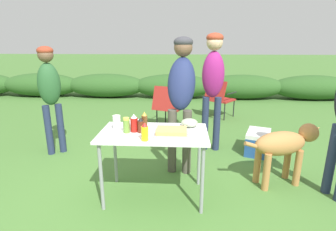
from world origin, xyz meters
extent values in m
plane|color=#477533|center=(0.00, 0.00, 0.00)|extent=(60.00, 60.00, 0.00)
ellipsoid|color=#2D5623|center=(-4.00, 5.12, 0.35)|extent=(2.40, 0.90, 0.69)
ellipsoid|color=#2D5623|center=(-2.00, 5.12, 0.35)|extent=(2.40, 0.90, 0.69)
ellipsoid|color=#2D5623|center=(0.00, 5.12, 0.35)|extent=(2.40, 0.90, 0.69)
ellipsoid|color=#2D5623|center=(2.00, 5.12, 0.35)|extent=(2.40, 0.90, 0.69)
ellipsoid|color=#2D5623|center=(4.00, 5.12, 0.35)|extent=(2.40, 0.90, 0.69)
cube|color=white|center=(0.00, 0.00, 0.73)|extent=(1.10, 0.64, 0.02)
cylinder|color=gray|center=(-0.49, -0.27, 0.36)|extent=(0.04, 0.04, 0.71)
cylinder|color=gray|center=(0.49, -0.27, 0.36)|extent=(0.04, 0.04, 0.71)
cylinder|color=gray|center=(-0.49, 0.27, 0.36)|extent=(0.04, 0.04, 0.71)
cylinder|color=gray|center=(0.49, 0.27, 0.36)|extent=(0.04, 0.04, 0.71)
cube|color=#9E9EA3|center=(0.18, -0.05, 0.75)|extent=(0.34, 0.26, 0.02)
cube|color=tan|center=(0.18, -0.05, 0.78)|extent=(0.30, 0.22, 0.04)
cylinder|color=white|center=(-0.23, 0.18, 0.76)|extent=(0.21, 0.21, 0.05)
ellipsoid|color=#ADBC99|center=(0.37, 0.20, 0.78)|extent=(0.18, 0.18, 0.09)
cylinder|color=white|center=(-0.39, 0.04, 0.82)|extent=(0.08, 0.08, 0.16)
cylinder|color=yellow|center=(-0.06, -0.23, 0.81)|extent=(0.07, 0.07, 0.14)
cone|color=red|center=(-0.06, -0.23, 0.90)|extent=(0.06, 0.06, 0.04)
cylinder|color=olive|center=(-0.27, -0.03, 0.81)|extent=(0.07, 0.07, 0.13)
cylinder|color=#D1CC47|center=(-0.27, -0.03, 0.89)|extent=(0.06, 0.06, 0.02)
cylinder|color=#562314|center=(-0.13, -0.02, 0.80)|extent=(0.07, 0.07, 0.12)
cone|color=black|center=(-0.13, -0.02, 0.88)|extent=(0.06, 0.06, 0.03)
cylinder|color=red|center=(-0.20, 0.01, 0.81)|extent=(0.07, 0.07, 0.15)
cone|color=white|center=(-0.20, 0.01, 0.91)|extent=(0.06, 0.06, 0.04)
cylinder|color=brown|center=(-0.10, 0.07, 0.82)|extent=(0.06, 0.06, 0.15)
cone|color=gold|center=(-0.10, 0.07, 0.91)|extent=(0.05, 0.05, 0.04)
cylinder|color=#4C473D|center=(0.16, 0.58, 0.41)|extent=(0.11, 0.11, 0.83)
cylinder|color=#4C473D|center=(0.35, 0.56, 0.41)|extent=(0.11, 0.11, 0.83)
ellipsoid|color=navy|center=(0.27, 0.69, 1.13)|extent=(0.39, 0.51, 0.71)
sphere|color=brown|center=(0.29, 0.82, 1.56)|extent=(0.23, 0.23, 0.23)
ellipsoid|color=#333338|center=(0.29, 0.82, 1.62)|extent=(0.24, 0.24, 0.14)
cylinder|color=#232D4C|center=(1.91, 0.18, 0.40)|extent=(0.10, 0.10, 0.80)
cylinder|color=#232D4C|center=(-1.67, 1.01, 0.37)|extent=(0.10, 0.10, 0.75)
cylinder|color=#232D4C|center=(-1.53, 1.10, 0.37)|extent=(0.10, 0.10, 0.75)
ellipsoid|color=#28562D|center=(-1.60, 1.06, 1.05)|extent=(0.38, 0.35, 0.60)
sphere|color=brown|center=(-1.60, 1.06, 1.45)|extent=(0.21, 0.21, 0.21)
ellipsoid|color=#993823|center=(-1.60, 1.06, 1.51)|extent=(0.22, 0.22, 0.12)
cylinder|color=#232D4C|center=(0.64, 1.34, 0.41)|extent=(0.10, 0.10, 0.83)
cylinder|color=#232D4C|center=(0.81, 1.32, 0.41)|extent=(0.10, 0.10, 0.83)
ellipsoid|color=#931E70|center=(0.72, 1.33, 1.16)|extent=(0.34, 0.26, 0.67)
sphere|color=#DBAD89|center=(0.72, 1.33, 1.62)|extent=(0.23, 0.23, 0.23)
ellipsoid|color=#993823|center=(0.72, 1.33, 1.68)|extent=(0.24, 0.24, 0.14)
cylinder|color=#B27A42|center=(1.19, 0.37, 0.22)|extent=(0.08, 0.08, 0.44)
cylinder|color=#B27A42|center=(1.24, 0.19, 0.22)|extent=(0.08, 0.08, 0.44)
cylinder|color=#B27A42|center=(1.58, 0.49, 0.22)|extent=(0.08, 0.08, 0.44)
cylinder|color=#B27A42|center=(1.63, 0.32, 0.22)|extent=(0.08, 0.08, 0.44)
ellipsoid|color=#B27A42|center=(1.41, 0.34, 0.51)|extent=(0.69, 0.46, 0.28)
sphere|color=#B27A42|center=(1.76, 0.46, 0.61)|extent=(0.22, 0.22, 0.22)
cone|color=#B27A42|center=(1.85, 0.48, 0.63)|extent=(0.19, 0.15, 0.15)
cylinder|color=#B27A42|center=(1.07, 0.23, 0.52)|extent=(0.20, 0.11, 0.11)
cube|color=maroon|center=(0.05, 2.42, 0.39)|extent=(0.59, 0.59, 0.03)
cube|color=maroon|center=(-0.05, 2.15, 0.61)|extent=(0.49, 0.31, 0.44)
cylinder|color=black|center=(-0.21, 2.30, 0.19)|extent=(0.02, 0.02, 0.38)
cylinder|color=black|center=(0.17, 2.16, 0.19)|extent=(0.02, 0.02, 0.38)
cylinder|color=black|center=(-0.06, 2.67, 0.19)|extent=(0.02, 0.02, 0.38)
cylinder|color=black|center=(0.31, 2.53, 0.19)|extent=(0.02, 0.02, 0.38)
cylinder|color=black|center=(-0.16, 2.50, 0.56)|extent=(0.17, 0.40, 0.02)
cylinder|color=black|center=(0.27, 2.33, 0.56)|extent=(0.17, 0.40, 0.02)
cube|color=maroon|center=(1.14, 3.17, 0.39)|extent=(0.65, 0.65, 0.03)
cube|color=maroon|center=(0.96, 2.95, 0.61)|extent=(0.46, 0.41, 0.44)
cylinder|color=black|center=(0.86, 3.14, 0.19)|extent=(0.02, 0.02, 0.38)
cylinder|color=black|center=(1.17, 2.89, 0.19)|extent=(0.02, 0.02, 0.38)
cylinder|color=black|center=(1.11, 3.45, 0.19)|extent=(0.02, 0.02, 0.38)
cylinder|color=black|center=(1.42, 3.20, 0.19)|extent=(0.02, 0.02, 0.38)
cylinder|color=black|center=(0.96, 3.31, 0.56)|extent=(0.28, 0.34, 0.02)
cylinder|color=black|center=(1.32, 3.03, 0.56)|extent=(0.28, 0.34, 0.02)
cube|color=#234C93|center=(1.43, 1.23, 0.14)|extent=(0.47, 0.56, 0.28)
cube|color=silver|center=(1.43, 1.23, 0.31)|extent=(0.47, 0.56, 0.06)
camera|label=1|loc=(0.30, -2.51, 1.64)|focal=28.00mm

